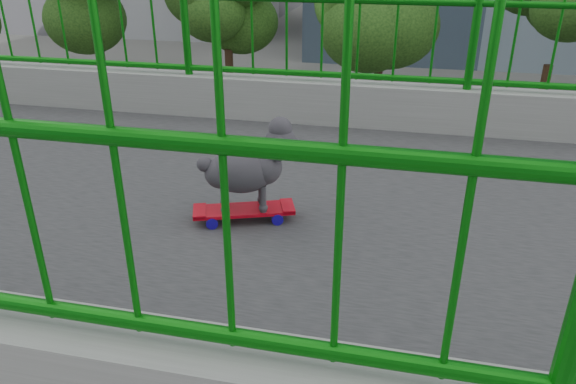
{
  "coord_description": "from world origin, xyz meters",
  "views": [
    {
      "loc": [
        2.4,
        5.61,
        8.24
      ],
      "look_at": [
        -0.54,
        4.95,
        6.82
      ],
      "focal_mm": 33.97,
      "sensor_mm": 36.0,
      "label": 1
    }
  ],
  "objects_px": {
    "skateboard": "(244,211)",
    "car_3": "(44,141)",
    "car_0": "(555,384)",
    "car_4": "(306,133)",
    "poodle": "(248,166)",
    "car_1": "(106,237)",
    "car_2": "(126,188)"
  },
  "relations": [
    {
      "from": "car_1",
      "to": "car_3",
      "type": "relative_size",
      "value": 0.85
    },
    {
      "from": "poodle",
      "to": "skateboard",
      "type": "bearing_deg",
      "value": -90.0
    },
    {
      "from": "skateboard",
      "to": "car_4",
      "type": "xyz_separation_m",
      "value": [
        -19.0,
        -3.28,
        -6.3
      ]
    },
    {
      "from": "skateboard",
      "to": "car_3",
      "type": "height_order",
      "value": "skateboard"
    },
    {
      "from": "poodle",
      "to": "car_0",
      "type": "height_order",
      "value": "poodle"
    },
    {
      "from": "car_1",
      "to": "car_3",
      "type": "height_order",
      "value": "car_3"
    },
    {
      "from": "car_0",
      "to": "car_3",
      "type": "height_order",
      "value": "car_0"
    },
    {
      "from": "car_2",
      "to": "skateboard",
      "type": "bearing_deg",
      "value": -147.13
    },
    {
      "from": "skateboard",
      "to": "car_4",
      "type": "height_order",
      "value": "skateboard"
    },
    {
      "from": "car_0",
      "to": "car_2",
      "type": "relative_size",
      "value": 0.99
    },
    {
      "from": "poodle",
      "to": "car_1",
      "type": "bearing_deg",
      "value": -163.0
    },
    {
      "from": "poodle",
      "to": "car_2",
      "type": "height_order",
      "value": "poodle"
    },
    {
      "from": "poodle",
      "to": "car_3",
      "type": "height_order",
      "value": "poodle"
    },
    {
      "from": "skateboard",
      "to": "poodle",
      "type": "relative_size",
      "value": 1.08
    },
    {
      "from": "skateboard",
      "to": "car_1",
      "type": "xyz_separation_m",
      "value": [
        -9.4,
        -7.05,
        -6.34
      ]
    },
    {
      "from": "skateboard",
      "to": "car_2",
      "type": "bearing_deg",
      "value": -167.13
    },
    {
      "from": "skateboard",
      "to": "car_0",
      "type": "relative_size",
      "value": 0.11
    },
    {
      "from": "car_0",
      "to": "car_4",
      "type": "relative_size",
      "value": 1.06
    },
    {
      "from": "skateboard",
      "to": "car_3",
      "type": "xyz_separation_m",
      "value": [
        -15.8,
        -13.41,
        -6.31
      ]
    },
    {
      "from": "car_0",
      "to": "car_1",
      "type": "height_order",
      "value": "car_0"
    },
    {
      "from": "car_3",
      "to": "skateboard",
      "type": "bearing_deg",
      "value": -139.66
    },
    {
      "from": "skateboard",
      "to": "car_3",
      "type": "distance_m",
      "value": 21.66
    },
    {
      "from": "poodle",
      "to": "car_3",
      "type": "bearing_deg",
      "value": -159.59
    },
    {
      "from": "car_1",
      "to": "car_3",
      "type": "bearing_deg",
      "value": -135.16
    },
    {
      "from": "car_0",
      "to": "car_3",
      "type": "xyz_separation_m",
      "value": [
        -9.6,
        -17.25,
        -0.06
      ]
    },
    {
      "from": "car_1",
      "to": "car_3",
      "type": "distance_m",
      "value": 9.03
    },
    {
      "from": "car_3",
      "to": "car_4",
      "type": "bearing_deg",
      "value": -72.48
    },
    {
      "from": "skateboard",
      "to": "car_3",
      "type": "bearing_deg",
      "value": -159.66
    },
    {
      "from": "skateboard",
      "to": "car_4",
      "type": "distance_m",
      "value": 20.28
    },
    {
      "from": "car_4",
      "to": "car_3",
      "type": "bearing_deg",
      "value": 107.52
    },
    {
      "from": "skateboard",
      "to": "car_0",
      "type": "height_order",
      "value": "skateboard"
    },
    {
      "from": "car_1",
      "to": "car_4",
      "type": "bearing_deg",
      "value": 158.55
    }
  ]
}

